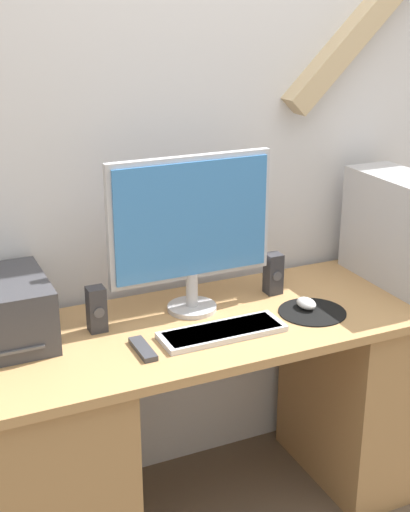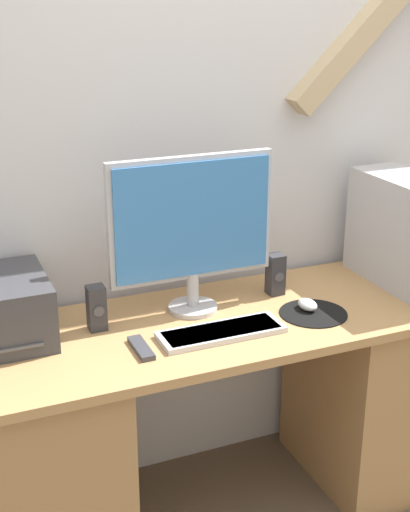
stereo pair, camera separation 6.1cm
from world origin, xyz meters
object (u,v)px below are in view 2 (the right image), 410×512
Objects in this scene: keyboard at (221,332)px; monitor at (192,224)px; computer_tower at (408,233)px; remote_control at (141,348)px; mouse at (308,305)px; speaker_right at (276,274)px; speaker_left at (97,308)px.

monitor is at bearing 93.27° from keyboard.
keyboard is at bearing -171.50° from computer_tower.
keyboard is 0.82× the size of computer_tower.
monitor is 0.43m from remote_control.
mouse is 0.56× the size of speaker_right.
speaker_right reaches higher than keyboard.
speaker_left is 0.21m from remote_control.
speaker_left reaches higher than remote_control.
computer_tower reaches higher than keyboard.
speaker_left is at bearing 176.29° from computer_tower.
monitor reaches higher than speaker_left.
keyboard is at bearing 0.39° from remote_control.
mouse is at bearing 5.24° from remote_control.
mouse reaches higher than remote_control.
computer_tower is at bearing -12.56° from speaker_right.
remote_control is (-0.26, -0.00, -0.00)m from keyboard.
mouse is at bearing -171.84° from computer_tower.
speaker_right is (0.64, 0.03, 0.00)m from speaker_left.
speaker_right reaches higher than mouse.
speaker_left is (-0.67, 0.13, 0.05)m from mouse.
monitor is 3.74× the size of remote_control.
keyboard is (0.01, -0.21, -0.29)m from monitor.
mouse is at bearing -78.86° from speaker_right.
computer_tower is at bearing -3.71° from speaker_left.
remote_control is (0.08, -0.19, -0.06)m from speaker_left.
keyboard is 0.38m from speaker_right.
speaker_left is at bearing -176.23° from monitor.
monitor is 0.39m from speaker_right.
monitor is at bearing 3.77° from speaker_left.
monitor is at bearing 173.17° from computer_tower.
remote_control is at bearing -158.55° from speaker_right.
speaker_right is (0.31, 0.01, -0.23)m from monitor.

